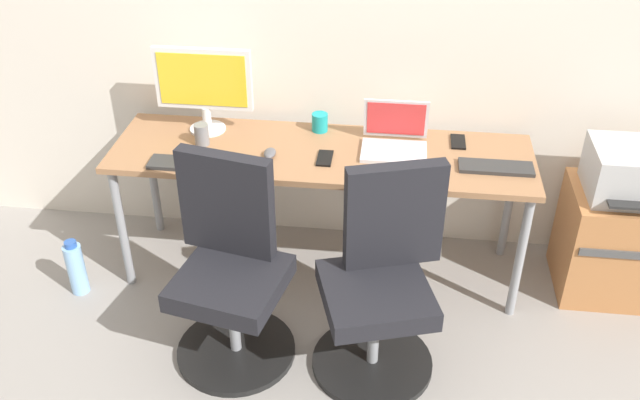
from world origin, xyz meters
The scene contains 18 objects.
ground_plane centered at (0.00, 0.00, 0.00)m, with size 5.28×5.28×0.00m, color gray.
back_wall centered at (0.00, 0.37, 1.30)m, with size 4.40×0.04×2.60m, color silver.
desk centered at (0.00, 0.00, 0.65)m, with size 2.02×0.58×0.71m.
office_chair_left centered at (-0.32, -0.61, 0.42)m, with size 0.54×0.54×0.94m.
office_chair_right centered at (0.33, -0.61, 0.42)m, with size 0.55×0.55×0.94m.
side_cabinet centered at (1.45, 0.03, 0.28)m, with size 0.47×0.45×0.56m.
printer centered at (1.45, 0.03, 0.68)m, with size 0.38×0.40×0.24m.
water_bottle_on_floor centered at (-1.20, -0.34, 0.15)m, with size 0.09×0.09×0.31m.
desktop_monitor centered at (-0.60, 0.15, 0.96)m, with size 0.48×0.18×0.43m.
open_laptop centered at (0.35, 0.07, 0.76)m, with size 0.31×0.26×0.23m.
keyboard_by_monitor centered at (-0.61, -0.21, 0.72)m, with size 0.34×0.12×0.02m, color #2D2D2D.
keyboard_by_laptop centered at (0.82, -0.07, 0.72)m, with size 0.34×0.12×0.02m, color #2D2D2D.
mouse_by_monitor centered at (0.25, -0.19, 0.73)m, with size 0.06×0.10×0.03m, color #515156.
mouse_by_laptop centered at (-0.24, -0.08, 0.73)m, with size 0.06×0.10×0.03m, color #515156.
coffee_mug centered at (-0.03, 0.21, 0.76)m, with size 0.08×0.08×0.09m, color teal.
pen_cup centered at (-0.58, 0.00, 0.76)m, with size 0.07×0.07×0.10m, color slate.
phone_near_laptop centered at (0.03, -0.07, 0.71)m, with size 0.07×0.14×0.01m, color black.
phone_near_monitor centered at (0.65, 0.16, 0.71)m, with size 0.07×0.14×0.01m, color black.
Camera 1 is at (0.35, -2.93, 2.36)m, focal length 39.49 mm.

